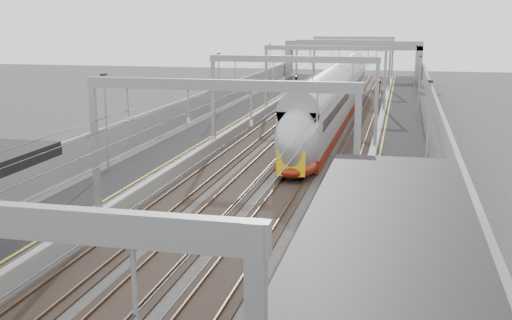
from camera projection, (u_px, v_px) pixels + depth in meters
The scene contains 11 objects.
platform_left at pixel (205, 138), 54.20m from camera, with size 4.00×120.00×1.00m, color black.
platform_right at pixel (398, 146), 50.71m from camera, with size 4.00×120.00×1.00m, color black.
tracks at pixel (298, 147), 52.55m from camera, with size 11.40×140.00×0.20m.
overhead_line at pixel (311, 66), 57.54m from camera, with size 13.00×140.00×6.60m.
overbridge at pixel (353, 51), 103.79m from camera, with size 22.00×2.20×6.90m.
wall_left at pixel (169, 123), 54.66m from camera, with size 0.30×120.00×3.20m, color gray.
wall_right at pixel (441, 134), 49.77m from camera, with size 0.30×120.00×3.20m, color gray.
train at pixel (333, 102), 63.58m from camera, with size 2.91×53.01×4.59m.
signal_green at pixel (296, 82), 82.07m from camera, with size 0.32×0.32×3.48m.
signal_red_near at pixel (357, 92), 70.80m from camera, with size 0.32×0.32×3.48m.
signal_red_far at pixel (379, 87), 76.40m from camera, with size 0.32×0.32×3.48m.
Camera 1 is at (8.14, -6.03, 10.25)m, focal length 45.00 mm.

